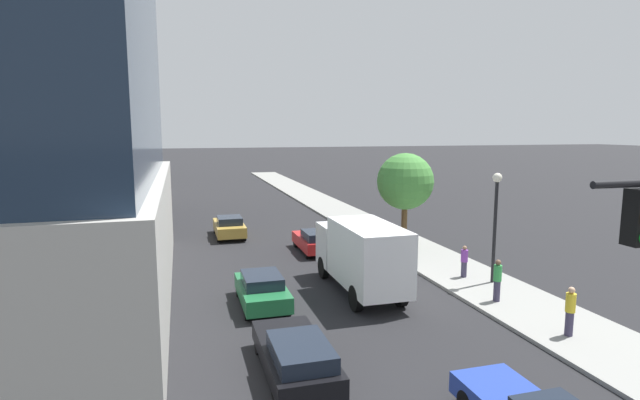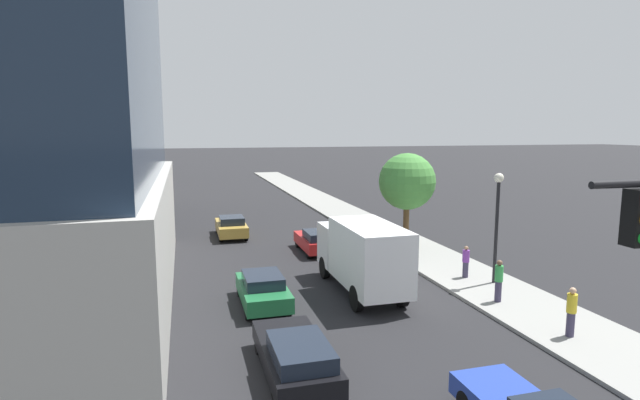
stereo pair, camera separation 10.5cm
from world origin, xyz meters
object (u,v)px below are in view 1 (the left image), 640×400
object	(u,v)px
car_green	(262,289)
street_lamp	(496,210)
street_tree	(405,182)
pedestrian_purple_shirt	(464,261)
pedestrian_green_shirt	(497,280)
car_black	(296,355)
car_gold	(229,227)
construction_building	(35,40)
car_red	(315,241)
box_truck	(361,253)
pedestrian_yellow_shirt	(570,311)

from	to	relation	value
car_green	street_lamp	bearing A→B (deg)	-1.49
street_tree	pedestrian_purple_shirt	size ratio (longest dim) A/B	3.70
street_lamp	pedestrian_purple_shirt	bearing A→B (deg)	126.92
pedestrian_green_shirt	car_black	bearing A→B (deg)	-159.02
car_green	car_gold	distance (m)	14.02
car_black	construction_building	bearing A→B (deg)	110.71
car_gold	pedestrian_green_shirt	xyz separation A→B (m)	(9.65, -16.64, 0.35)
car_green	car_gold	bearing A→B (deg)	90.00
pedestrian_green_shirt	car_red	bearing A→B (deg)	114.93
car_red	car_black	world-z (taller)	car_red
box_truck	pedestrian_yellow_shirt	distance (m)	8.64
car_black	pedestrian_green_shirt	world-z (taller)	pedestrian_green_shirt
street_tree	car_black	xyz separation A→B (m)	(-10.16, -13.86, -3.54)
car_red	pedestrian_yellow_shirt	xyz separation A→B (m)	(5.32, -14.61, 0.35)
pedestrian_purple_shirt	construction_building	bearing A→B (deg)	125.80
construction_building	car_black	world-z (taller)	construction_building
pedestrian_purple_shirt	pedestrian_yellow_shirt	distance (m)	7.24
box_truck	car_green	bearing A→B (deg)	-175.31
construction_building	box_truck	distance (m)	46.21
car_gold	box_truck	world-z (taller)	box_truck
car_green	pedestrian_purple_shirt	xyz separation A→B (m)	(10.22, 0.84, 0.25)
construction_building	car_gold	world-z (taller)	construction_building
car_red	car_gold	distance (m)	7.41
car_black	box_truck	distance (m)	8.21
street_tree	pedestrian_green_shirt	xyz separation A→B (m)	(-0.51, -10.16, -3.14)
car_gold	pedestrian_yellow_shirt	size ratio (longest dim) A/B	2.50
street_tree	pedestrian_yellow_shirt	distance (m)	14.29
car_green	pedestrian_yellow_shirt	bearing A→B (deg)	-32.76
street_lamp	box_truck	size ratio (longest dim) A/B	0.76
street_lamp	pedestrian_purple_shirt	distance (m)	3.04
construction_building	car_green	size ratio (longest dim) A/B	9.80
car_black	pedestrian_purple_shirt	world-z (taller)	pedestrian_purple_shirt
street_tree	car_green	size ratio (longest dim) A/B	1.41
street_lamp	car_red	distance (m)	11.07
construction_building	car_black	bearing A→B (deg)	-69.29
car_red	box_truck	distance (m)	7.92
construction_building	street_lamp	world-z (taller)	construction_building
car_black	pedestrian_yellow_shirt	distance (m)	9.94
car_black	car_gold	world-z (taller)	car_gold
car_gold	box_truck	bearing A→B (deg)	-71.33
pedestrian_purple_shirt	pedestrian_green_shirt	xyz separation A→B (m)	(-0.58, -3.46, 0.13)
car_red	car_gold	world-z (taller)	car_gold
box_truck	car_red	bearing A→B (deg)	90.00
car_green	car_gold	xyz separation A→B (m)	(-0.00, 14.02, 0.03)
street_tree	pedestrian_yellow_shirt	xyz separation A→B (m)	(-0.23, -13.93, -3.16)
car_black	pedestrian_green_shirt	distance (m)	10.34
construction_building	box_truck	xyz separation A→B (m)	(21.56, -38.14, -14.71)
car_gold	pedestrian_yellow_shirt	bearing A→B (deg)	-64.06
street_lamp	box_truck	xyz separation A→B (m)	(-6.46, 0.67, -1.78)
street_tree	pedestrian_green_shirt	bearing A→B (deg)	-92.86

